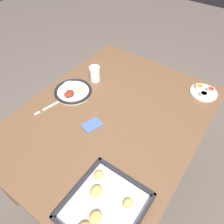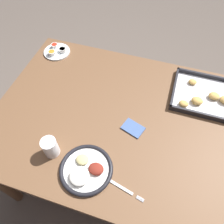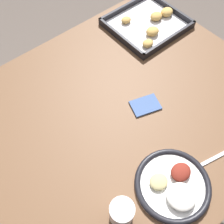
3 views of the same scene
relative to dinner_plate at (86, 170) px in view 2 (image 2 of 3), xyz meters
name	(u,v)px [view 2 (image 2 of 3)]	position (x,y,z in m)	size (l,w,h in m)	color
ground_plane	(113,165)	(0.03, 0.33, -0.74)	(8.00, 8.00, 0.00)	#564C44
dining_table	(113,124)	(0.03, 0.33, -0.10)	(1.29, 0.99, 0.72)	brown
dinner_plate	(86,170)	(0.00, 0.00, 0.00)	(0.25, 0.25, 0.04)	white
fork	(119,186)	(0.16, -0.02, -0.01)	(0.22, 0.06, 0.00)	silver
saucer_plate	(57,51)	(-0.49, 0.70, 0.00)	(0.17, 0.17, 0.04)	silver
baking_tray	(203,96)	(0.48, 0.60, 0.00)	(0.34, 0.31, 0.04)	black
drinking_cup	(50,147)	(-0.19, 0.04, 0.04)	(0.07, 0.07, 0.10)	white
napkin	(133,128)	(0.15, 0.28, -0.01)	(0.13, 0.11, 0.01)	#3F598C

